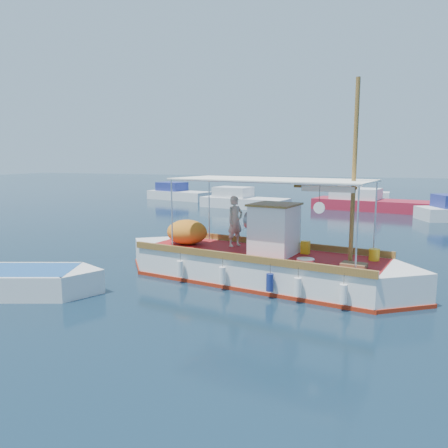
% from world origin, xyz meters
% --- Properties ---
extents(ground, '(160.00, 160.00, 0.00)m').
position_xyz_m(ground, '(0.00, 0.00, 0.00)').
color(ground, black).
rests_on(ground, ground).
extents(fishing_caique, '(9.97, 4.06, 6.18)m').
position_xyz_m(fishing_caique, '(-0.17, 0.10, 0.54)').
color(fishing_caique, white).
rests_on(fishing_caique, ground).
extents(bg_boat_nw, '(7.17, 3.60, 1.80)m').
position_xyz_m(bg_boat_nw, '(-6.73, 19.58, 0.49)').
color(bg_boat_nw, silver).
rests_on(bg_boat_nw, ground).
extents(bg_boat_n, '(9.02, 4.51, 1.80)m').
position_xyz_m(bg_boat_n, '(2.68, 21.25, 0.49)').
color(bg_boat_n, maroon).
rests_on(bg_boat_n, ground).
extents(bg_boat_far_w, '(6.54, 3.82, 1.80)m').
position_xyz_m(bg_boat_far_w, '(-14.45, 24.08, 0.49)').
color(bg_boat_far_w, silver).
rests_on(bg_boat_far_w, ground).
extents(bg_boat_far_n, '(5.30, 2.17, 1.80)m').
position_xyz_m(bg_boat_far_n, '(1.44, 29.11, 0.49)').
color(bg_boat_far_n, silver).
rests_on(bg_boat_far_n, ground).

